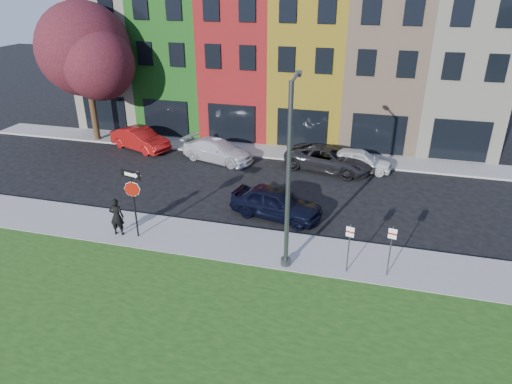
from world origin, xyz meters
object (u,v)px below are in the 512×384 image
(stop_sign, at_px, (133,191))
(sedan_near, at_px, (276,203))
(street_lamp, at_px, (289,178))
(man, at_px, (117,217))

(stop_sign, xyz_separation_m, sedan_near, (5.57, 3.65, -1.61))
(sedan_near, xyz_separation_m, street_lamp, (1.31, -3.95, 3.09))
(stop_sign, distance_m, sedan_near, 6.85)
(man, distance_m, sedan_near, 7.48)
(stop_sign, bearing_deg, man, -163.80)
(stop_sign, relative_size, street_lamp, 0.43)
(man, distance_m, street_lamp, 8.32)
(man, bearing_deg, sedan_near, -159.45)
(man, xyz_separation_m, sedan_near, (6.50, 3.70, -0.24))
(stop_sign, height_order, street_lamp, street_lamp)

